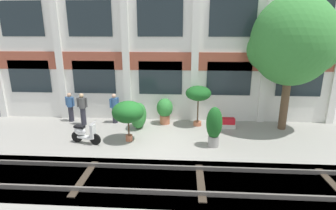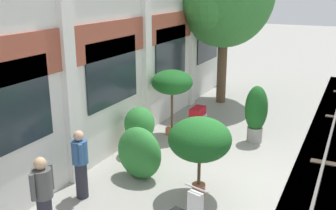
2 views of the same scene
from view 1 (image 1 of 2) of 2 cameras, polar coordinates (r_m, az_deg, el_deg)
The scene contains 14 objects.
ground_plane at distance 11.19m, azimuth -3.04°, elevation -8.35°, with size 80.00×80.00×0.00m, color gray.
apartment_facade at distance 13.54m, azimuth -1.62°, elevation 13.28°, with size 17.70×0.64×7.97m.
rail_tracks at distance 8.80m, azimuth -5.22°, elevation -16.71°, with size 25.34×2.80×0.43m.
broadleaf_tree at distance 13.15m, azimuth 25.43°, elevation 12.05°, with size 3.83×3.64×6.16m.
potted_plant_terracotta_small at distance 11.11m, azimuth -8.71°, elevation -1.57°, with size 1.34×1.34×1.76m.
potted_plant_square_trough at distance 13.12m, azimuth 12.83°, elevation -3.90°, with size 0.75×0.40×0.49m.
potted_plant_low_pan at distance 12.81m, azimuth 6.62°, elevation 2.34°, with size 1.24×1.24×2.01m.
potted_plant_ribbed_drum at distance 10.75m, azimuth 10.01°, elevation -4.41°, with size 0.65×0.65×1.68m.
potted_plant_glazed_jar at distance 13.22m, azimuth -0.71°, elevation -0.97°, with size 0.82×0.82×1.32m.
scooter_near_curb at distance 11.58m, azimuth -17.78°, elevation -5.93°, with size 1.36×0.60×0.98m.
resident_by_doorway at distance 14.47m, azimuth -20.50°, elevation -0.26°, with size 0.52×0.34×1.52m.
resident_watching_tracks at distance 13.69m, azimuth -18.11°, elevation -0.65°, with size 0.53×0.34×1.63m.
resident_near_plants at distance 13.59m, azimuth -11.56°, elevation -0.54°, with size 0.40×0.40×1.53m.
topiary_hedge at distance 12.75m, azimuth -6.42°, elevation -2.30°, with size 1.18×0.70×1.25m, color #2D7A33.
Camera 1 is at (1.24, -10.12, 4.62)m, focal length 28.00 mm.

